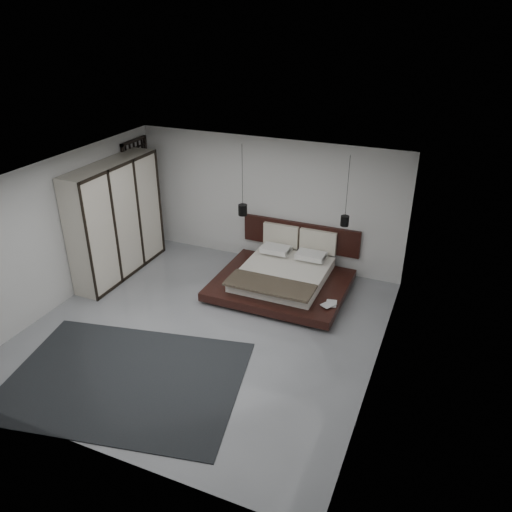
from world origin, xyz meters
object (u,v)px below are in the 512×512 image
at_px(bed, 283,276).
at_px(wardrobe, 116,220).
at_px(pendant_left, 243,210).
at_px(lattice_screen, 139,196).
at_px(pendant_right, 345,220).
at_px(rug, 125,379).

xyz_separation_m(bed, wardrobe, (-3.49, -0.68, 0.94)).
bearing_deg(pendant_left, bed, -20.21).
height_order(lattice_screen, wardrobe, lattice_screen).
xyz_separation_m(lattice_screen, pendant_left, (2.67, -0.14, 0.12)).
relative_size(bed, pendant_right, 1.89).
bearing_deg(bed, pendant_right, 20.21).
bearing_deg(wardrobe, pendant_left, 24.04).
distance_m(bed, rug, 3.85).
height_order(pendant_right, wardrobe, pendant_right).
distance_m(bed, pendant_right, 1.69).
bearing_deg(lattice_screen, pendant_left, -3.01).
bearing_deg(lattice_screen, wardrobe, -78.32).
xyz_separation_m(bed, pendant_right, (1.07, 0.40, 1.25)).
relative_size(pendant_left, rug, 0.42).
distance_m(lattice_screen, pendant_right, 4.82).
bearing_deg(rug, bed, 70.22).
bearing_deg(rug, pendant_left, 86.76).
bearing_deg(pendant_right, pendant_left, 180.00).
height_order(lattice_screen, rug, lattice_screen).
height_order(bed, rug, bed).
xyz_separation_m(lattice_screen, rug, (2.44, -4.15, -1.29)).
bearing_deg(lattice_screen, bed, -8.14).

